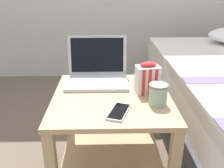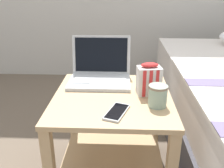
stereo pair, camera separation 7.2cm
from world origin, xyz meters
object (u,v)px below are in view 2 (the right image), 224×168
at_px(cell_phone, 117,112).
at_px(mug_front_left, 157,94).
at_px(laptop, 100,73).
at_px(snack_bag, 149,80).

bearing_deg(cell_phone, mug_front_left, 23.53).
bearing_deg(mug_front_left, laptop, 134.41).
height_order(laptop, mug_front_left, laptop).
bearing_deg(laptop, snack_bag, -32.52).
bearing_deg(snack_bag, laptop, 147.48).
xyz_separation_m(laptop, mug_front_left, (0.28, -0.28, 0.01)).
xyz_separation_m(laptop, cell_phone, (0.10, -0.36, -0.04)).
bearing_deg(mug_front_left, snack_bag, 102.40).
relative_size(laptop, cell_phone, 1.96).
xyz_separation_m(laptop, snack_bag, (0.25, -0.16, 0.03)).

